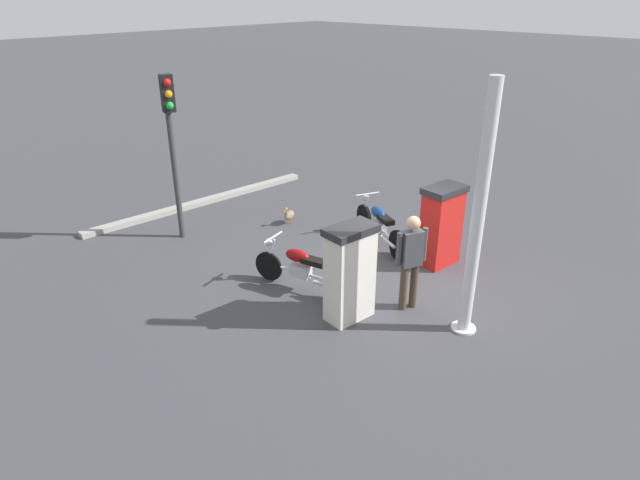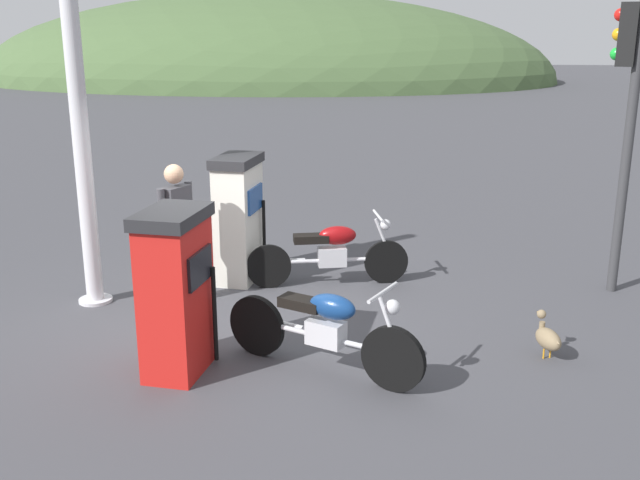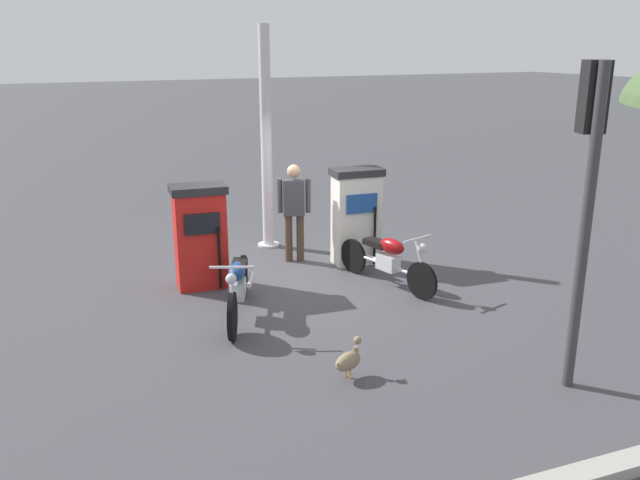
# 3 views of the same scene
# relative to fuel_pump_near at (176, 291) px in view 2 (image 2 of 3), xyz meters

# --- Properties ---
(ground_plane) EXTENTS (120.00, 120.00, 0.00)m
(ground_plane) POSITION_rel_fuel_pump_near_xyz_m (0.22, 1.35, -0.82)
(ground_plane) COLOR #424247
(fuel_pump_near) EXTENTS (0.64, 0.89, 1.61)m
(fuel_pump_near) POSITION_rel_fuel_pump_near_xyz_m (0.00, 0.00, 0.00)
(fuel_pump_near) COLOR red
(fuel_pump_near) RESTS_ON ground
(fuel_pump_far) EXTENTS (0.60, 0.89, 1.65)m
(fuel_pump_far) POSITION_rel_fuel_pump_near_xyz_m (-0.00, 2.70, 0.02)
(fuel_pump_far) COLOR silver
(fuel_pump_far) RESTS_ON ground
(motorcycle_near_pump) EXTENTS (1.98, 1.01, 0.95)m
(motorcycle_near_pump) POSITION_rel_fuel_pump_near_xyz_m (1.39, 0.12, -0.36)
(motorcycle_near_pump) COLOR black
(motorcycle_near_pump) RESTS_ON ground
(motorcycle_far_pump) EXTENTS (2.05, 0.70, 0.92)m
(motorcycle_far_pump) POSITION_rel_fuel_pump_near_xyz_m (1.21, 2.61, -0.35)
(motorcycle_far_pump) COLOR black
(motorcycle_far_pump) RESTS_ON ground
(attendant_person) EXTENTS (0.33, 0.56, 1.69)m
(attendant_person) POSITION_rel_fuel_pump_near_xyz_m (-0.54, 1.79, 0.16)
(attendant_person) COLOR #473828
(attendant_person) RESTS_ON ground
(wandering_duck) EXTENTS (0.31, 0.45, 0.46)m
(wandering_duck) POSITION_rel_fuel_pump_near_xyz_m (3.59, 0.69, -0.60)
(wandering_duck) COLOR #847051
(wandering_duck) RESTS_ON ground
(roadside_traffic_light) EXTENTS (0.40, 0.29, 3.49)m
(roadside_traffic_light) POSITION_rel_fuel_pump_near_xyz_m (4.69, 2.84, 1.58)
(roadside_traffic_light) COLOR #38383A
(roadside_traffic_light) RESTS_ON ground
(canopy_support_pole) EXTENTS (0.40, 0.40, 3.97)m
(canopy_support_pole) POSITION_rel_fuel_pump_near_xyz_m (-1.58, 1.70, 1.09)
(canopy_support_pole) COLOR silver
(canopy_support_pole) RESTS_ON ground
(distant_hill_main) EXTENTS (35.50, 23.24, 10.47)m
(distant_hill_main) POSITION_rel_fuel_pump_near_xyz_m (-6.70, 39.89, -0.82)
(distant_hill_main) COLOR #476038
(distant_hill_main) RESTS_ON ground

